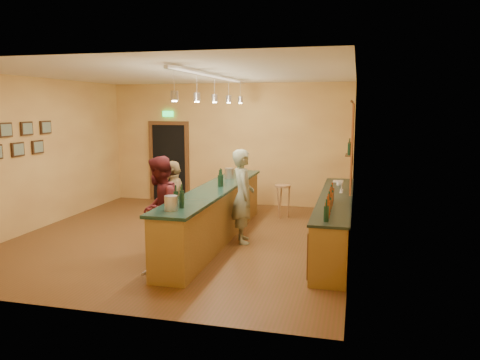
% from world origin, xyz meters
% --- Properties ---
extents(floor, '(7.00, 7.00, 0.00)m').
position_xyz_m(floor, '(0.00, 0.00, 0.00)').
color(floor, brown).
rests_on(floor, ground).
extents(ceiling, '(6.50, 7.00, 0.02)m').
position_xyz_m(ceiling, '(0.00, 0.00, 3.20)').
color(ceiling, silver).
rests_on(ceiling, wall_back).
extents(wall_back, '(6.50, 0.02, 3.20)m').
position_xyz_m(wall_back, '(0.00, 3.50, 1.60)').
color(wall_back, '#B67F44').
rests_on(wall_back, floor).
extents(wall_front, '(6.50, 0.02, 3.20)m').
position_xyz_m(wall_front, '(0.00, -3.50, 1.60)').
color(wall_front, '#B67F44').
rests_on(wall_front, floor).
extents(wall_left, '(0.02, 7.00, 3.20)m').
position_xyz_m(wall_left, '(-3.25, 0.00, 1.60)').
color(wall_left, '#B67F44').
rests_on(wall_left, floor).
extents(wall_right, '(0.02, 7.00, 3.20)m').
position_xyz_m(wall_right, '(3.25, 0.00, 1.60)').
color(wall_right, '#B67F44').
rests_on(wall_right, floor).
extents(doorway, '(1.15, 0.09, 2.48)m').
position_xyz_m(doorway, '(-1.70, 3.47, 1.13)').
color(doorway, black).
rests_on(doorway, wall_back).
extents(tapestry, '(0.03, 1.40, 1.60)m').
position_xyz_m(tapestry, '(3.23, 0.40, 1.85)').
color(tapestry, maroon).
rests_on(tapestry, wall_right).
extents(bottle_shelf, '(0.17, 0.55, 0.54)m').
position_xyz_m(bottle_shelf, '(3.17, 1.90, 1.67)').
color(bottle_shelf, '#543219').
rests_on(bottle_shelf, wall_right).
extents(picture_grid, '(0.06, 2.20, 0.70)m').
position_xyz_m(picture_grid, '(-3.21, -0.75, 1.95)').
color(picture_grid, '#382111').
rests_on(picture_grid, wall_left).
extents(back_counter, '(0.60, 4.55, 1.27)m').
position_xyz_m(back_counter, '(2.97, 0.18, 0.49)').
color(back_counter, brown).
rests_on(back_counter, floor).
extents(tasting_bar, '(0.74, 5.10, 1.38)m').
position_xyz_m(tasting_bar, '(0.69, -0.00, 0.61)').
color(tasting_bar, brown).
rests_on(tasting_bar, floor).
extents(pendant_track, '(0.11, 4.60, 0.50)m').
position_xyz_m(pendant_track, '(0.69, -0.00, 2.98)').
color(pendant_track, silver).
rests_on(pendant_track, ceiling).
extents(bartender, '(0.63, 0.76, 1.80)m').
position_xyz_m(bartender, '(1.24, -0.00, 0.90)').
color(bartender, gray).
rests_on(bartender, floor).
extents(customer_a, '(0.74, 0.91, 1.78)m').
position_xyz_m(customer_a, '(0.14, -1.40, 0.89)').
color(customer_a, '#59191E').
rests_on(customer_a, floor).
extents(customer_b, '(0.70, 1.04, 1.64)m').
position_xyz_m(customer_b, '(0.14, -0.76, 0.82)').
color(customer_b, '#997A51').
rests_on(customer_b, floor).
extents(bar_stool, '(0.38, 0.38, 0.78)m').
position_xyz_m(bar_stool, '(1.67, 2.20, 0.63)').
color(bar_stool, olive).
rests_on(bar_stool, floor).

